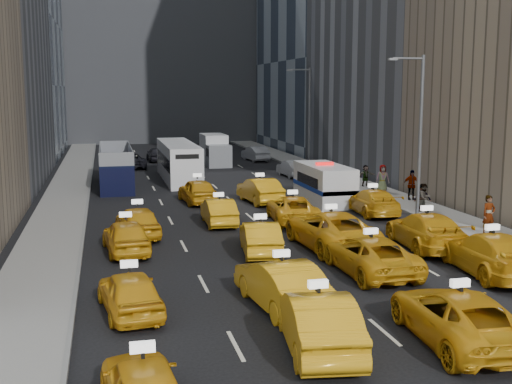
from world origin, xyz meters
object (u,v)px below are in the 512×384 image
at_px(taxi_2, 458,316).
at_px(city_bus, 178,162).
at_px(double_decker, 116,167).
at_px(box_truck, 215,150).
at_px(taxi_1, 317,320).
at_px(nypd_van, 324,184).
at_px(pedestrian_0, 489,215).

bearing_deg(taxi_2, city_bus, -79.54).
relative_size(taxi_2, double_decker, 0.52).
height_order(taxi_2, city_bus, city_bus).
height_order(taxi_2, box_truck, box_truck).
distance_m(taxi_1, nypd_van, 23.63).
relative_size(double_decker, city_bus, 0.89).
distance_m(taxi_1, city_bus, 34.75).
bearing_deg(box_truck, pedestrian_0, -79.90).
bearing_deg(city_bus, box_truck, 68.41).
distance_m(taxi_1, box_truck, 44.90).
bearing_deg(nypd_van, taxi_1, -113.92).
distance_m(nypd_van, pedestrian_0, 12.02).
relative_size(taxi_1, box_truck, 0.78).
height_order(taxi_2, double_decker, double_decker).
height_order(taxi_1, taxi_2, taxi_1).
height_order(taxi_2, pedestrian_0, pedestrian_0).
xyz_separation_m(nypd_van, box_truck, (-3.22, 22.41, 0.24)).
relative_size(city_bus, box_truck, 1.82).
relative_size(taxi_1, double_decker, 0.48).
bearing_deg(pedestrian_0, taxi_2, -132.31).
distance_m(taxi_2, city_bus, 35.41).
distance_m(taxi_1, double_decker, 32.84).
bearing_deg(taxi_2, box_truck, -86.83).
height_order(taxi_1, box_truck, box_truck).
height_order(nypd_van, city_bus, city_bus).
bearing_deg(city_bus, nypd_van, -54.24).
relative_size(nypd_van, double_decker, 0.60).
xyz_separation_m(box_truck, pedestrian_0, (7.74, -33.55, -0.30)).
height_order(city_bus, box_truck, city_bus).
xyz_separation_m(taxi_1, box_truck, (4.77, 44.64, 0.59)).
bearing_deg(taxi_2, nypd_van, -95.77).
distance_m(taxi_2, box_truck, 45.09).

